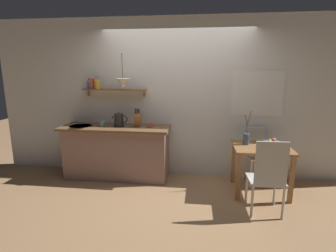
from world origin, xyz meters
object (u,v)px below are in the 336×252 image
object	(u,v)px
dining_table	(261,155)
twig_vase	(246,138)
coffee_mug_spare	(150,125)
pendant_lamp	(123,83)
dining_chair_far	(256,152)
coffee_mug_by_sink	(102,123)
fruit_bowl	(273,144)
knife_block	(138,119)
electric_kettle	(119,120)
dining_chair_near	(268,175)

from	to	relation	value
dining_table	twig_vase	distance (m)	0.33
coffee_mug_spare	pendant_lamp	world-z (taller)	pendant_lamp
dining_chair_far	coffee_mug_by_sink	xyz separation A→B (m)	(-2.56, -0.14, 0.44)
dining_table	coffee_mug_spare	xyz separation A→B (m)	(-1.74, 0.29, 0.36)
twig_vase	coffee_mug_by_sink	xyz separation A→B (m)	(-2.33, 0.15, 0.14)
dining_chair_far	fruit_bowl	world-z (taller)	dining_chair_far
dining_chair_far	coffee_mug_spare	distance (m)	1.81
coffee_mug_by_sink	fruit_bowl	bearing A→B (deg)	-5.06
fruit_bowl	coffee_mug_spare	bearing A→B (deg)	171.31
twig_vase	coffee_mug_by_sink	distance (m)	2.34
dining_table	knife_block	distance (m)	2.03
fruit_bowl	pendant_lamp	xyz separation A→B (m)	(-2.31, 0.22, 0.86)
electric_kettle	coffee_mug_spare	size ratio (longest dim) A/B	2.22
coffee_mug_spare	pendant_lamp	size ratio (longest dim) A/B	0.23
dining_chair_far	coffee_mug_spare	world-z (taller)	coffee_mug_spare
fruit_bowl	coffee_mug_by_sink	bearing A→B (deg)	174.94
knife_block	dining_table	bearing A→B (deg)	-9.07
dining_chair_near	fruit_bowl	size ratio (longest dim) A/B	3.76
dining_chair_far	coffee_mug_spare	bearing A→B (deg)	-177.08
twig_vase	knife_block	bearing A→B (deg)	172.52
fruit_bowl	electric_kettle	xyz separation A→B (m)	(-2.42, 0.28, 0.24)
dining_chair_far	knife_block	distance (m)	2.03
electric_kettle	knife_block	distance (m)	0.31
dining_chair_near	coffee_mug_spare	bearing A→B (deg)	150.25
electric_kettle	coffee_mug_by_sink	size ratio (longest dim) A/B	2.09
fruit_bowl	coffee_mug_by_sink	xyz separation A→B (m)	(-2.70, 0.24, 0.19)
fruit_bowl	coffee_mug_spare	world-z (taller)	coffee_mug_spare
dining_table	fruit_bowl	world-z (taller)	fruit_bowl
dining_table	coffee_mug_by_sink	bearing A→B (deg)	174.65
dining_chair_far	electric_kettle	distance (m)	2.34
twig_vase	coffee_mug_spare	distance (m)	1.54
pendant_lamp	dining_chair_near	bearing A→B (deg)	-23.01
knife_block	coffee_mug_spare	bearing A→B (deg)	-6.23
dining_chair_near	electric_kettle	bearing A→B (deg)	156.70
dining_chair_near	pendant_lamp	bearing A→B (deg)	156.99
dining_chair_far	coffee_mug_by_sink	bearing A→B (deg)	-176.89
fruit_bowl	coffee_mug_spare	distance (m)	1.92
coffee_mug_by_sink	knife_block	bearing A→B (deg)	7.00
dining_table	knife_block	size ratio (longest dim) A/B	2.66
fruit_bowl	pendant_lamp	bearing A→B (deg)	174.54
dining_table	electric_kettle	xyz separation A→B (m)	(-2.27, 0.28, 0.42)
electric_kettle	coffee_mug_spare	world-z (taller)	electric_kettle
fruit_bowl	dining_chair_near	bearing A→B (deg)	-107.51
fruit_bowl	coffee_mug_spare	size ratio (longest dim) A/B	2.26
twig_vase	pendant_lamp	bearing A→B (deg)	175.99
dining_table	electric_kettle	world-z (taller)	electric_kettle
pendant_lamp	dining_chair_far	bearing A→B (deg)	4.14
dining_chair_near	electric_kettle	world-z (taller)	electric_kettle
dining_chair_near	dining_chair_far	world-z (taller)	dining_chair_near
fruit_bowl	coffee_mug_by_sink	distance (m)	2.72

